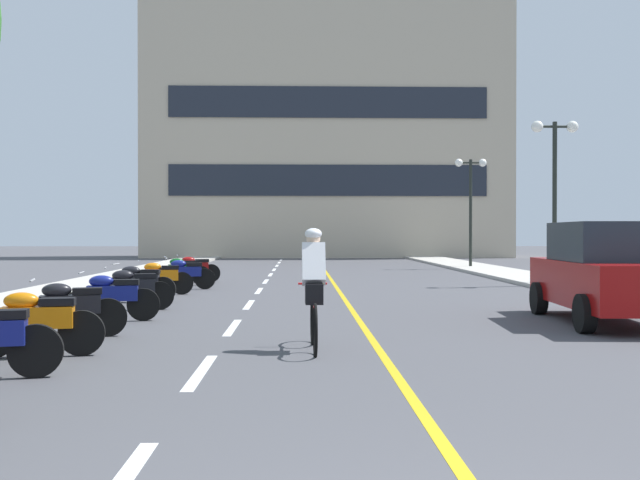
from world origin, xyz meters
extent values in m
plane|color=#47474C|center=(0.00, 21.00, 0.00)|extent=(140.00, 140.00, 0.00)
cube|color=#B7B2A8|center=(-7.20, 24.00, 0.06)|extent=(2.40, 72.00, 0.12)
cube|color=#B7B2A8|center=(7.20, 24.00, 0.06)|extent=(2.40, 72.00, 0.12)
cube|color=silver|center=(-2.00, 6.00, 0.00)|extent=(0.14, 2.20, 0.01)
cube|color=silver|center=(-2.00, 10.00, 0.00)|extent=(0.14, 2.20, 0.01)
cube|color=silver|center=(-2.00, 14.00, 0.00)|extent=(0.14, 2.20, 0.01)
cube|color=silver|center=(-2.00, 18.00, 0.00)|extent=(0.14, 2.20, 0.01)
cube|color=silver|center=(-2.00, 22.00, 0.00)|extent=(0.14, 2.20, 0.01)
cube|color=silver|center=(-2.00, 26.00, 0.00)|extent=(0.14, 2.20, 0.01)
cube|color=silver|center=(-2.00, 30.00, 0.00)|extent=(0.14, 2.20, 0.01)
cube|color=silver|center=(-2.00, 34.00, 0.00)|extent=(0.14, 2.20, 0.01)
cube|color=silver|center=(-2.00, 38.00, 0.00)|extent=(0.14, 2.20, 0.01)
cube|color=silver|center=(-2.00, 42.00, 0.00)|extent=(0.14, 2.20, 0.01)
cube|color=silver|center=(-2.00, 46.00, 0.00)|extent=(0.14, 2.20, 0.01)
cube|color=gold|center=(0.25, 24.00, 0.00)|extent=(0.12, 66.00, 0.01)
cube|color=#BCAD93|center=(1.02, 48.14, 8.50)|extent=(24.76, 6.28, 17.00)
cube|color=#1E232D|center=(1.02, 44.95, 5.10)|extent=(20.80, 0.10, 2.04)
cube|color=#1E232D|center=(1.02, 44.95, 10.20)|extent=(20.80, 0.10, 2.04)
cylinder|color=black|center=(7.07, 19.87, 2.60)|extent=(0.14, 0.14, 4.97)
cylinder|color=black|center=(7.07, 19.87, 4.94)|extent=(1.10, 0.08, 0.08)
sphere|color=white|center=(6.52, 19.87, 4.94)|extent=(0.36, 0.36, 0.36)
sphere|color=white|center=(7.62, 19.87, 4.94)|extent=(0.36, 0.36, 0.36)
cylinder|color=black|center=(7.01, 30.71, 2.57)|extent=(0.14, 0.14, 4.91)
cylinder|color=black|center=(7.01, 30.71, 4.88)|extent=(1.10, 0.08, 0.08)
sphere|color=white|center=(6.46, 30.71, 4.88)|extent=(0.36, 0.36, 0.36)
sphere|color=white|center=(7.56, 30.71, 4.88)|extent=(0.36, 0.36, 0.36)
cylinder|color=black|center=(3.94, 11.91, 0.32)|extent=(0.26, 0.65, 0.64)
cylinder|color=black|center=(5.64, 11.80, 0.32)|extent=(0.26, 0.65, 0.64)
cylinder|color=black|center=(3.76, 9.12, 0.32)|extent=(0.26, 0.65, 0.64)
cube|color=maroon|center=(4.70, 10.46, 0.72)|extent=(1.96, 4.30, 0.80)
cube|color=#1E2833|center=(4.70, 10.46, 1.47)|extent=(1.70, 2.29, 0.70)
cylinder|color=black|center=(-3.80, 5.69, 0.30)|extent=(0.61, 0.22, 0.60)
cube|color=black|center=(-4.09, 5.63, 0.72)|extent=(0.48, 0.32, 0.10)
cylinder|color=black|center=(-3.73, 7.16, 0.30)|extent=(0.61, 0.20, 0.60)
cube|color=orange|center=(-4.27, 7.07, 0.52)|extent=(0.93, 0.42, 0.28)
ellipsoid|color=orange|center=(-4.47, 7.03, 0.74)|extent=(0.47, 0.31, 0.22)
cube|color=black|center=(-4.02, 7.11, 0.72)|extent=(0.47, 0.31, 0.10)
cylinder|color=black|center=(-4.92, 8.68, 0.30)|extent=(0.61, 0.25, 0.60)
cylinder|color=black|center=(-3.86, 8.96, 0.30)|extent=(0.61, 0.25, 0.60)
cube|color=black|center=(-4.39, 8.82, 0.52)|extent=(0.94, 0.50, 0.28)
ellipsoid|color=black|center=(-4.59, 8.77, 0.74)|extent=(0.49, 0.34, 0.22)
cube|color=black|center=(-4.15, 8.88, 0.72)|extent=(0.49, 0.34, 0.10)
cylinder|color=silver|center=(-4.92, 8.68, 0.90)|extent=(0.18, 0.59, 0.03)
cylinder|color=black|center=(-4.83, 10.84, 0.30)|extent=(0.61, 0.19, 0.60)
cylinder|color=black|center=(-3.74, 11.01, 0.30)|extent=(0.61, 0.19, 0.60)
cube|color=navy|center=(-4.28, 10.92, 0.52)|extent=(0.93, 0.41, 0.28)
ellipsoid|color=navy|center=(-4.48, 10.89, 0.74)|extent=(0.47, 0.30, 0.22)
cube|color=black|center=(-4.04, 10.96, 0.72)|extent=(0.47, 0.30, 0.10)
cylinder|color=silver|center=(-4.83, 10.84, 0.90)|extent=(0.12, 0.60, 0.03)
cylinder|color=black|center=(-4.88, 12.69, 0.30)|extent=(0.61, 0.24, 0.60)
cylinder|color=black|center=(-3.81, 12.95, 0.30)|extent=(0.61, 0.24, 0.60)
cube|color=black|center=(-4.35, 12.82, 0.52)|extent=(0.94, 0.49, 0.28)
ellipsoid|color=black|center=(-4.54, 12.77, 0.74)|extent=(0.48, 0.34, 0.22)
cube|color=black|center=(-4.11, 12.88, 0.72)|extent=(0.48, 0.34, 0.10)
cylinder|color=silver|center=(-4.88, 12.69, 0.90)|extent=(0.17, 0.59, 0.03)
cylinder|color=black|center=(-5.16, 14.65, 0.30)|extent=(0.60, 0.10, 0.60)
cylinder|color=black|center=(-4.06, 14.65, 0.30)|extent=(0.60, 0.10, 0.60)
cube|color=black|center=(-4.61, 14.65, 0.52)|extent=(0.90, 0.29, 0.28)
ellipsoid|color=black|center=(-4.81, 14.65, 0.74)|extent=(0.44, 0.24, 0.22)
cube|color=black|center=(-4.36, 14.65, 0.72)|extent=(0.44, 0.24, 0.10)
cylinder|color=silver|center=(-5.16, 14.65, 0.90)|extent=(0.03, 0.60, 0.03)
cylinder|color=black|center=(-5.04, 16.55, 0.30)|extent=(0.61, 0.24, 0.60)
cylinder|color=black|center=(-3.97, 16.81, 0.30)|extent=(0.61, 0.24, 0.60)
cube|color=orange|center=(-4.51, 16.68, 0.52)|extent=(0.94, 0.49, 0.28)
ellipsoid|color=orange|center=(-4.70, 16.63, 0.74)|extent=(0.49, 0.34, 0.22)
cube|color=black|center=(-4.27, 16.74, 0.72)|extent=(0.49, 0.34, 0.10)
cylinder|color=silver|center=(-5.04, 16.55, 0.90)|extent=(0.18, 0.59, 0.03)
cylinder|color=black|center=(-4.69, 18.52, 0.30)|extent=(0.61, 0.17, 0.60)
cylinder|color=black|center=(-3.60, 18.65, 0.30)|extent=(0.61, 0.17, 0.60)
cube|color=navy|center=(-4.15, 18.58, 0.52)|extent=(0.93, 0.38, 0.28)
ellipsoid|color=navy|center=(-4.35, 18.56, 0.74)|extent=(0.47, 0.29, 0.22)
cube|color=black|center=(-3.90, 18.61, 0.72)|extent=(0.47, 0.29, 0.10)
cylinder|color=silver|center=(-4.69, 18.52, 0.90)|extent=(0.10, 0.60, 0.03)
cylinder|color=black|center=(-4.98, 19.95, 0.30)|extent=(0.60, 0.26, 0.60)
cylinder|color=black|center=(-3.93, 20.26, 0.30)|extent=(0.60, 0.26, 0.60)
cube|color=#0C4C19|center=(-4.46, 20.10, 0.52)|extent=(0.94, 0.52, 0.28)
ellipsoid|color=#0C4C19|center=(-4.65, 20.05, 0.74)|extent=(0.49, 0.35, 0.22)
cube|color=black|center=(-4.22, 20.17, 0.72)|extent=(0.49, 0.35, 0.10)
cylinder|color=silver|center=(-4.98, 19.95, 0.90)|extent=(0.19, 0.58, 0.03)
cylinder|color=black|center=(-4.87, 21.48, 0.30)|extent=(0.61, 0.23, 0.60)
cylinder|color=black|center=(-3.79, 21.72, 0.30)|extent=(0.61, 0.23, 0.60)
cube|color=maroon|center=(-4.33, 21.60, 0.52)|extent=(0.94, 0.47, 0.28)
ellipsoid|color=maroon|center=(-4.53, 21.56, 0.74)|extent=(0.48, 0.33, 0.22)
cube|color=black|center=(-4.09, 21.66, 0.72)|extent=(0.48, 0.33, 0.10)
cylinder|color=silver|center=(-4.87, 21.48, 0.90)|extent=(0.16, 0.59, 0.03)
torus|color=black|center=(-0.66, 8.09, 0.34)|extent=(0.05, 0.72, 0.72)
torus|color=black|center=(-0.64, 7.04, 0.34)|extent=(0.05, 0.72, 0.72)
cylinder|color=red|center=(-0.65, 7.54, 0.64)|extent=(0.06, 0.95, 0.04)
cube|color=black|center=(-0.65, 7.39, 0.86)|extent=(0.10, 0.20, 0.06)
cylinder|color=red|center=(-0.66, 7.99, 0.89)|extent=(0.42, 0.04, 0.03)
cube|color=black|center=(-0.65, 7.44, 0.79)|extent=(0.25, 0.36, 0.28)
cube|color=white|center=(-0.65, 7.59, 1.19)|extent=(0.33, 0.46, 0.61)
sphere|color=beige|center=(-0.66, 7.72, 1.54)|extent=(0.20, 0.20, 0.20)
ellipsoid|color=white|center=(-0.66, 7.72, 1.61)|extent=(0.24, 0.26, 0.16)
camera|label=1|loc=(-0.84, -2.50, 1.61)|focal=40.84mm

